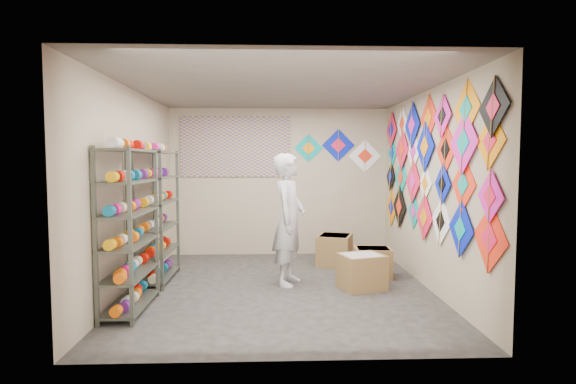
{
  "coord_description": "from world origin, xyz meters",
  "views": [
    {
      "loc": [
        -0.13,
        -6.04,
        1.74
      ],
      "look_at": [
        0.1,
        0.3,
        1.3
      ],
      "focal_mm": 28.0,
      "sensor_mm": 36.0,
      "label": 1
    }
  ],
  "objects_px": {
    "shelf_rack_front": "(129,230)",
    "carton_b": "(373,262)",
    "carton_a": "(362,272)",
    "carton_c": "(335,250)",
    "shelf_rack_back": "(158,216)",
    "shopkeeper": "(289,219)"
  },
  "relations": [
    {
      "from": "shelf_rack_back",
      "to": "shopkeeper",
      "type": "bearing_deg",
      "value": -7.57
    },
    {
      "from": "carton_b",
      "to": "carton_c",
      "type": "xyz_separation_m",
      "value": [
        -0.46,
        0.79,
        0.03
      ]
    },
    {
      "from": "shelf_rack_front",
      "to": "shelf_rack_back",
      "type": "bearing_deg",
      "value": 90.0
    },
    {
      "from": "shelf_rack_back",
      "to": "carton_c",
      "type": "relative_size",
      "value": 3.27
    },
    {
      "from": "carton_a",
      "to": "carton_c",
      "type": "bearing_deg",
      "value": 80.0
    },
    {
      "from": "carton_c",
      "to": "shelf_rack_back",
      "type": "bearing_deg",
      "value": -143.47
    },
    {
      "from": "shelf_rack_back",
      "to": "carton_b",
      "type": "xyz_separation_m",
      "value": [
        3.16,
        0.09,
        -0.73
      ]
    },
    {
      "from": "shelf_rack_front",
      "to": "carton_a",
      "type": "distance_m",
      "value": 3.06
    },
    {
      "from": "shelf_rack_front",
      "to": "carton_b",
      "type": "height_order",
      "value": "shelf_rack_front"
    },
    {
      "from": "shelf_rack_front",
      "to": "shelf_rack_back",
      "type": "xyz_separation_m",
      "value": [
        0.0,
        1.3,
        0.0
      ]
    },
    {
      "from": "shelf_rack_front",
      "to": "shelf_rack_back",
      "type": "height_order",
      "value": "same"
    },
    {
      "from": "shelf_rack_front",
      "to": "carton_a",
      "type": "bearing_deg",
      "value": 15.28
    },
    {
      "from": "shelf_rack_front",
      "to": "carton_a",
      "type": "height_order",
      "value": "shelf_rack_front"
    },
    {
      "from": "shelf_rack_back",
      "to": "shopkeeper",
      "type": "height_order",
      "value": "shelf_rack_back"
    },
    {
      "from": "shelf_rack_front",
      "to": "carton_b",
      "type": "xyz_separation_m",
      "value": [
        3.16,
        1.39,
        -0.73
      ]
    },
    {
      "from": "shelf_rack_front",
      "to": "carton_b",
      "type": "bearing_deg",
      "value": 23.73
    },
    {
      "from": "carton_b",
      "to": "shopkeeper",
      "type": "bearing_deg",
      "value": -160.21
    },
    {
      "from": "shopkeeper",
      "to": "carton_c",
      "type": "xyz_separation_m",
      "value": [
        0.81,
        1.13,
        -0.67
      ]
    },
    {
      "from": "carton_a",
      "to": "carton_b",
      "type": "relative_size",
      "value": 1.05
    },
    {
      "from": "shopkeeper",
      "to": "carton_b",
      "type": "relative_size",
      "value": 3.43
    },
    {
      "from": "carton_b",
      "to": "carton_c",
      "type": "distance_m",
      "value": 0.92
    },
    {
      "from": "shopkeeper",
      "to": "carton_a",
      "type": "height_order",
      "value": "shopkeeper"
    }
  ]
}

